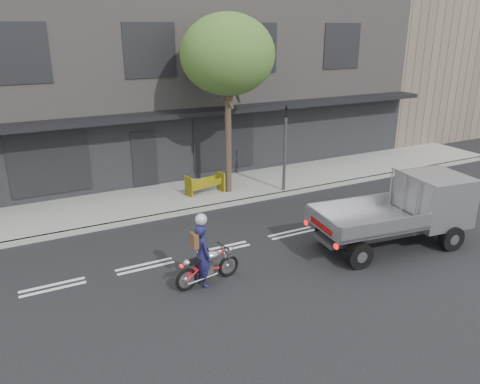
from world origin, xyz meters
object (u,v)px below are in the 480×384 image
rider (202,255)px  flatbed_ute (422,203)px  construction_barrier (207,185)px  street_tree (227,55)px  motorcycle (208,266)px  traffic_light_pole (285,153)px

rider → flatbed_ute: 6.92m
rider → construction_barrier: size_ratio=1.16×
street_tree → flatbed_ute: street_tree is taller
motorcycle → construction_barrier: construction_barrier is taller
rider → motorcycle: bearing=-97.4°
traffic_light_pole → motorcycle: size_ratio=1.89×
rider → flatbed_ute: (6.88, -0.64, 0.41)m
construction_barrier → motorcycle: bearing=-113.3°
traffic_light_pole → street_tree: bearing=157.0°
street_tree → rider: street_tree is taller
street_tree → construction_barrier: size_ratio=4.71×
rider → construction_barrier: bearing=-32.0°
street_tree → flatbed_ute: (3.33, -6.43, -4.04)m
street_tree → traffic_light_pole: street_tree is taller
street_tree → motorcycle: street_tree is taller
street_tree → traffic_light_pole: size_ratio=1.93×
traffic_light_pole → rider: bearing=-138.3°
rider → construction_barrier: 6.33m
flatbed_ute → street_tree: bearing=124.4°
street_tree → flatbed_ute: bearing=-62.6°
traffic_light_pole → motorcycle: bearing=-137.5°
rider → flatbed_ute: bearing=-102.8°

